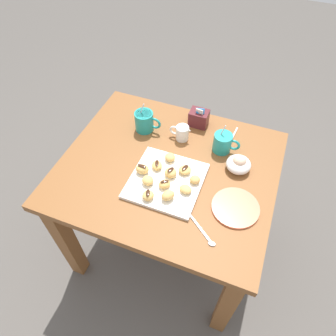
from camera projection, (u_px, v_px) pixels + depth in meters
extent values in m
plane|color=#514C47|center=(168.00, 240.00, 1.89)|extent=(8.00, 8.00, 0.00)
cube|color=brown|center=(168.00, 169.00, 1.36)|extent=(0.94, 0.81, 0.04)
cube|color=brown|center=(67.00, 241.00, 1.52)|extent=(0.07, 0.07, 0.68)
cube|color=brown|center=(227.00, 303.00, 1.33)|extent=(0.07, 0.07, 0.68)
cube|color=brown|center=(127.00, 148.00, 1.93)|extent=(0.07, 0.07, 0.68)
cube|color=brown|center=(257.00, 185.00, 1.74)|extent=(0.07, 0.07, 0.68)
cube|color=white|center=(166.00, 181.00, 1.28)|extent=(0.29, 0.29, 0.02)
cylinder|color=teal|center=(144.00, 121.00, 1.46)|extent=(0.09, 0.09, 0.10)
torus|color=teal|center=(155.00, 123.00, 1.44)|extent=(0.06, 0.01, 0.06)
cylinder|color=#331E11|center=(144.00, 114.00, 1.43)|extent=(0.08, 0.08, 0.01)
cylinder|color=silver|center=(140.00, 114.00, 1.43)|extent=(0.05, 0.01, 0.13)
cylinder|color=teal|center=(222.00, 143.00, 1.37)|extent=(0.08, 0.08, 0.09)
torus|color=teal|center=(234.00, 145.00, 1.36)|extent=(0.06, 0.01, 0.06)
cylinder|color=#331E11|center=(224.00, 136.00, 1.34)|extent=(0.07, 0.07, 0.01)
cylinder|color=silver|center=(220.00, 136.00, 1.35)|extent=(0.04, 0.03, 0.12)
cylinder|color=white|center=(183.00, 133.00, 1.43)|extent=(0.06, 0.06, 0.07)
cone|color=white|center=(189.00, 130.00, 1.40)|extent=(0.02, 0.02, 0.02)
torus|color=white|center=(175.00, 130.00, 1.43)|extent=(0.05, 0.01, 0.05)
cylinder|color=white|center=(183.00, 128.00, 1.40)|extent=(0.05, 0.05, 0.01)
cube|color=#561E23|center=(199.00, 118.00, 1.49)|extent=(0.09, 0.07, 0.08)
cube|color=white|center=(199.00, 112.00, 1.44)|extent=(0.04, 0.01, 0.03)
cube|color=#2D84D1|center=(201.00, 111.00, 1.44)|extent=(0.04, 0.02, 0.03)
cube|color=#2D84D1|center=(200.00, 111.00, 1.44)|extent=(0.04, 0.01, 0.03)
ellipsoid|color=white|center=(238.00, 164.00, 1.31)|extent=(0.11, 0.11, 0.06)
sphere|color=beige|center=(239.00, 161.00, 1.30)|extent=(0.06, 0.06, 0.06)
ellipsoid|color=green|center=(243.00, 159.00, 1.28)|extent=(0.02, 0.03, 0.01)
cylinder|color=#E5704C|center=(235.00, 207.00, 1.20)|extent=(0.19, 0.19, 0.01)
cube|color=silver|center=(200.00, 228.00, 1.15)|extent=(0.12, 0.10, 0.00)
ellipsoid|color=silver|center=(212.00, 244.00, 1.11)|extent=(0.03, 0.02, 0.01)
cube|color=silver|center=(232.00, 137.00, 1.45)|extent=(0.02, 0.15, 0.00)
ellipsoid|color=silver|center=(227.00, 148.00, 1.41)|extent=(0.03, 0.02, 0.01)
ellipsoid|color=#E5B260|center=(168.00, 195.00, 1.20)|extent=(0.07, 0.07, 0.04)
ellipsoid|color=#E5B260|center=(185.00, 170.00, 1.29)|extent=(0.07, 0.07, 0.03)
ellipsoid|color=#381E11|center=(185.00, 168.00, 1.28)|extent=(0.03, 0.04, 0.00)
ellipsoid|color=#E5B260|center=(148.00, 181.00, 1.25)|extent=(0.06, 0.06, 0.04)
ellipsoid|color=#E5B260|center=(186.00, 189.00, 1.23)|extent=(0.06, 0.05, 0.03)
ellipsoid|color=#E5B260|center=(171.00, 157.00, 1.33)|extent=(0.06, 0.06, 0.03)
ellipsoid|color=#E5B260|center=(157.00, 165.00, 1.31)|extent=(0.06, 0.07, 0.03)
ellipsoid|color=#381E11|center=(157.00, 163.00, 1.30)|extent=(0.03, 0.04, 0.00)
ellipsoid|color=#E5B260|center=(165.00, 184.00, 1.24)|extent=(0.06, 0.06, 0.03)
ellipsoid|color=#381E11|center=(165.00, 181.00, 1.23)|extent=(0.04, 0.03, 0.00)
ellipsoid|color=#E5B260|center=(142.00, 169.00, 1.29)|extent=(0.06, 0.05, 0.04)
ellipsoid|color=#381E11|center=(142.00, 166.00, 1.27)|extent=(0.04, 0.02, 0.00)
ellipsoid|color=#E5B260|center=(171.00, 173.00, 1.28)|extent=(0.07, 0.07, 0.04)
ellipsoid|color=#381E11|center=(171.00, 170.00, 1.26)|extent=(0.03, 0.04, 0.00)
ellipsoid|color=#E5B260|center=(195.00, 180.00, 1.26)|extent=(0.06, 0.06, 0.03)
ellipsoid|color=#E5B260|center=(148.00, 195.00, 1.21)|extent=(0.05, 0.05, 0.03)
ellipsoid|color=#381E11|center=(148.00, 193.00, 1.19)|extent=(0.03, 0.04, 0.00)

